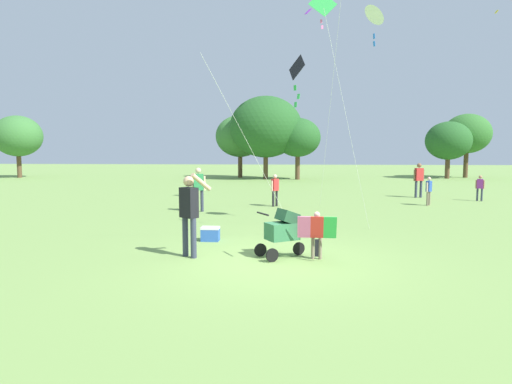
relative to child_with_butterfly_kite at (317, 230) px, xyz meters
The scene contains 14 objects.
ground_plane 1.10m from the child_with_butterfly_kite, 167.41° to the right, with size 120.00×120.00×0.00m, color #75994C.
treeline_distant 26.10m from the child_with_butterfly_kite, 93.91° to the left, with size 40.59×7.38×6.42m.
child_with_butterfly_kite is the anchor object (origin of this frame).
person_adult_flyer 2.70m from the child_with_butterfly_kite, behind, with size 0.69×0.47×1.80m.
stroller 0.72m from the child_with_butterfly_kite, 167.01° to the left, with size 1.08×0.86×1.03m.
kite_adult_black 4.49m from the child_with_butterfly_kite, 100.07° to the left, with size 2.24×2.95×4.79m.
kite_orange_delta 6.67m from the child_with_butterfly_kite, 64.79° to the left, with size 1.84×1.64×6.24m.
kite_green_novelty 11.10m from the child_with_butterfly_kite, 85.44° to the left, with size 1.12×4.12×8.44m.
person_red_shirt 13.56m from the child_with_butterfly_kite, 54.40° to the left, with size 0.33×0.25×1.15m.
person_sitting_far 13.50m from the child_with_butterfly_kite, 65.50° to the left, with size 0.52×0.30×1.65m.
person_couple_left 10.57m from the child_with_butterfly_kite, 61.00° to the left, with size 0.28×0.30×1.17m.
person_kid_running 8.57m from the child_with_butterfly_kite, 97.65° to the left, with size 0.31×0.33×1.29m.
person_back_turned 7.81m from the child_with_butterfly_kite, 119.93° to the left, with size 0.50×0.31×1.62m.
cooler_box 3.08m from the child_with_butterfly_kite, 146.30° to the left, with size 0.45×0.33×0.35m.
Camera 1 is at (0.32, -8.69, 2.26)m, focal length 30.46 mm.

